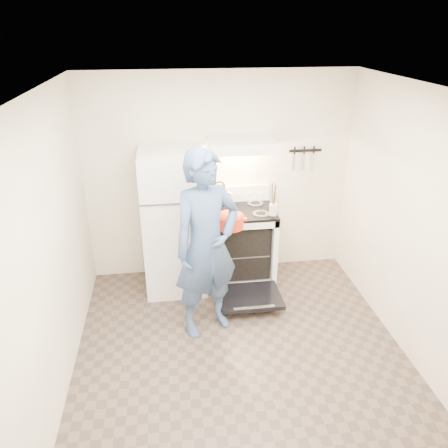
{
  "coord_description": "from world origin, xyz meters",
  "views": [
    {
      "loc": [
        -0.61,
        -3.19,
        2.97
      ],
      "look_at": [
        -0.05,
        1.0,
        1.0
      ],
      "focal_mm": 35.0,
      "sensor_mm": 36.0,
      "label": 1
    }
  ],
  "objects_px": {
    "tea_kettle": "(219,194)",
    "person": "(207,246)",
    "stove_body": "(241,246)",
    "refrigerator": "(174,222)",
    "dutch_oven": "(230,222)"
  },
  "relations": [
    {
      "from": "stove_body",
      "to": "tea_kettle",
      "type": "relative_size",
      "value": 2.95
    },
    {
      "from": "person",
      "to": "dutch_oven",
      "type": "relative_size",
      "value": 5.57
    },
    {
      "from": "tea_kettle",
      "to": "dutch_oven",
      "type": "distance_m",
      "value": 0.75
    },
    {
      "from": "refrigerator",
      "to": "person",
      "type": "distance_m",
      "value": 0.93
    },
    {
      "from": "person",
      "to": "stove_body",
      "type": "bearing_deg",
      "value": 35.76
    },
    {
      "from": "stove_body",
      "to": "dutch_oven",
      "type": "height_order",
      "value": "dutch_oven"
    },
    {
      "from": "stove_body",
      "to": "refrigerator",
      "type": "bearing_deg",
      "value": -178.23
    },
    {
      "from": "refrigerator",
      "to": "stove_body",
      "type": "relative_size",
      "value": 1.85
    },
    {
      "from": "tea_kettle",
      "to": "stove_body",
      "type": "bearing_deg",
      "value": -30.26
    },
    {
      "from": "tea_kettle",
      "to": "person",
      "type": "relative_size",
      "value": 0.16
    },
    {
      "from": "tea_kettle",
      "to": "refrigerator",
      "type": "bearing_deg",
      "value": -162.76
    },
    {
      "from": "stove_body",
      "to": "person",
      "type": "relative_size",
      "value": 0.47
    },
    {
      "from": "person",
      "to": "tea_kettle",
      "type": "bearing_deg",
      "value": 51.61
    },
    {
      "from": "refrigerator",
      "to": "stove_body",
      "type": "bearing_deg",
      "value": 1.77
    },
    {
      "from": "stove_body",
      "to": "person",
      "type": "height_order",
      "value": "person"
    }
  ]
}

